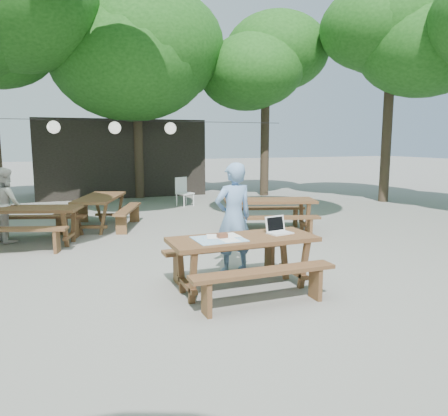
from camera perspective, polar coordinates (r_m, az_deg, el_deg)
ground at (r=7.24m, az=-5.53°, el=-7.66°), size 80.00×80.00×0.00m
pavilion at (r=17.36m, az=-13.59°, el=6.44°), size 6.00×3.00×2.80m
main_picnic_table at (r=6.02m, az=2.45°, el=-7.19°), size 2.00×1.58×0.75m
picnic_table_nw at (r=9.42m, az=-24.23°, el=-2.12°), size 2.30×2.09×0.75m
picnic_table_ne at (r=9.82m, az=5.95°, el=-0.96°), size 2.28×2.07×0.75m
picnic_table_far_w at (r=10.68m, az=-15.83°, el=-0.46°), size 2.15×2.34×0.75m
woman at (r=6.78m, az=1.25°, el=-1.29°), size 0.66×0.46×1.72m
second_person at (r=9.90m, az=-26.59°, el=0.39°), size 0.82×0.90×1.52m
plastic_chair at (r=13.79m, az=-5.16°, el=1.32°), size 0.57×0.57×0.90m
laptop at (r=6.23m, az=7.04°, el=-2.71°), size 0.37×0.32×0.24m
tabletop_clutter at (r=5.82m, az=-0.51°, el=-3.96°), size 0.66×0.58×0.08m
paper_lanterns at (r=12.80m, az=-14.02°, el=10.16°), size 9.00×0.34×0.38m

